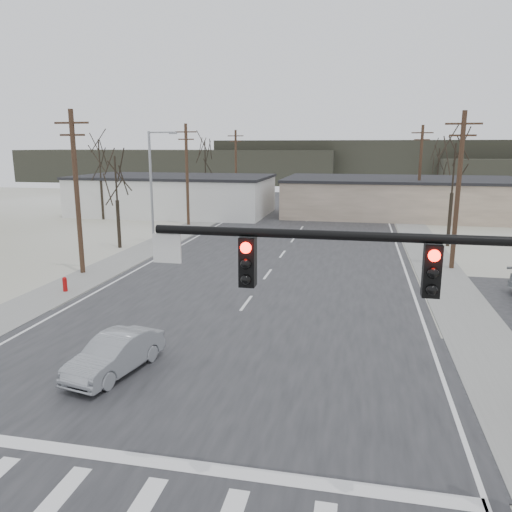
{
  "coord_description": "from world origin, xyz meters",
  "views": [
    {
      "loc": [
        5.44,
        -15.64,
        7.86
      ],
      "look_at": [
        0.58,
        7.65,
        2.6
      ],
      "focal_mm": 35.0,
      "sensor_mm": 36.0,
      "label": 1
    }
  ],
  "objects_px": {
    "sedan_crossing": "(115,354)",
    "car_far_a": "(301,207)",
    "car_far_b": "(306,194)",
    "fire_hydrant": "(65,284)",
    "traffic_signal_mast": "(490,322)"
  },
  "relations": [
    {
      "from": "traffic_signal_mast",
      "to": "fire_hydrant",
      "type": "xyz_separation_m",
      "value": [
        -18.09,
        14.2,
        -4.22
      ]
    },
    {
      "from": "traffic_signal_mast",
      "to": "sedan_crossing",
      "type": "xyz_separation_m",
      "value": [
        -10.63,
        5.53,
        -3.95
      ]
    },
    {
      "from": "fire_hydrant",
      "to": "car_far_a",
      "type": "xyz_separation_m",
      "value": [
        8.84,
        35.63,
        0.3
      ]
    },
    {
      "from": "sedan_crossing",
      "to": "car_far_a",
      "type": "bearing_deg",
      "value": 99.89
    },
    {
      "from": "sedan_crossing",
      "to": "car_far_b",
      "type": "height_order",
      "value": "car_far_b"
    },
    {
      "from": "traffic_signal_mast",
      "to": "car_far_b",
      "type": "bearing_deg",
      "value": 99.07
    },
    {
      "from": "fire_hydrant",
      "to": "sedan_crossing",
      "type": "relative_size",
      "value": 0.21
    },
    {
      "from": "car_far_a",
      "to": "car_far_b",
      "type": "bearing_deg",
      "value": -87.42
    },
    {
      "from": "car_far_a",
      "to": "sedan_crossing",
      "type": "bearing_deg",
      "value": 86.46
    },
    {
      "from": "traffic_signal_mast",
      "to": "sedan_crossing",
      "type": "relative_size",
      "value": 2.17
    },
    {
      "from": "car_far_b",
      "to": "fire_hydrant",
      "type": "bearing_deg",
      "value": -77.28
    },
    {
      "from": "traffic_signal_mast",
      "to": "car_far_a",
      "type": "xyz_separation_m",
      "value": [
        -9.25,
        49.83,
        -3.92
      ]
    },
    {
      "from": "fire_hydrant",
      "to": "car_far_b",
      "type": "relative_size",
      "value": 0.19
    },
    {
      "from": "fire_hydrant",
      "to": "sedan_crossing",
      "type": "xyz_separation_m",
      "value": [
        7.46,
        -8.67,
        0.27
      ]
    },
    {
      "from": "car_far_a",
      "to": "car_far_b",
      "type": "height_order",
      "value": "car_far_b"
    }
  ]
}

